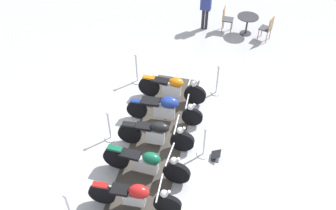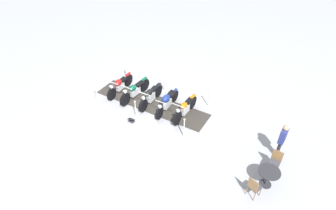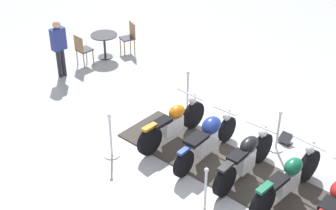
{
  "view_description": "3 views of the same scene",
  "coord_description": "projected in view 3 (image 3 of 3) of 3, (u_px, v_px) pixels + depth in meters",
  "views": [
    {
      "loc": [
        6.49,
        -1.15,
        7.65
      ],
      "look_at": [
        -0.65,
        0.49,
        0.86
      ],
      "focal_mm": 38.77,
      "sensor_mm": 36.0,
      "label": 1
    },
    {
      "loc": [
        -1.8,
        11.35,
        8.84
      ],
      "look_at": [
        -0.99,
        1.37,
        1.02
      ],
      "focal_mm": 29.92,
      "sensor_mm": 36.0,
      "label": 2
    },
    {
      "loc": [
        0.63,
        -8.16,
        6.67
      ],
      "look_at": [
        -2.02,
        1.38,
        0.63
      ],
      "focal_mm": 52.62,
      "sensor_mm": 36.0,
      "label": 3
    }
  ],
  "objects": [
    {
      "name": "ground_plane",
      "position": [
        243.0,
        177.0,
        10.33
      ],
      "size": [
        80.0,
        80.0,
        0.0
      ],
      "primitive_type": "plane",
      "color": "#A8AAB2"
    },
    {
      "name": "display_platform",
      "position": [
        243.0,
        176.0,
        10.32
      ],
      "size": [
        6.14,
        3.97,
        0.03
      ],
      "primitive_type": "cube",
      "rotation": [
        0.0,
        0.0,
        2.69
      ],
      "color": "#38332D",
      "rests_on": "ground_plane"
    },
    {
      "name": "motorcycle_maroon",
      "position": [
        336.0,
        201.0,
        8.99
      ],
      "size": [
        1.08,
        2.07,
        0.96
      ],
      "rotation": [
        0.0,
        0.0,
        1.16
      ],
      "color": "black",
      "rests_on": "display_platform"
    },
    {
      "name": "motorcycle_forest",
      "position": [
        288.0,
        178.0,
        9.54
      ],
      "size": [
        1.25,
        2.05,
        1.01
      ],
      "rotation": [
        0.0,
        0.0,
        1.05
      ],
      "color": "black",
      "rests_on": "display_platform"
    },
    {
      "name": "motorcycle_black",
      "position": [
        246.0,
        158.0,
        10.1
      ],
      "size": [
        1.05,
        1.97,
        0.95
      ],
      "rotation": [
        0.0,
        0.0,
        1.15
      ],
      "color": "black",
      "rests_on": "display_platform"
    },
    {
      "name": "motorcycle_navy",
      "position": [
        208.0,
        137.0,
        10.64
      ],
      "size": [
        1.04,
        2.09,
        0.93
      ],
      "rotation": [
        0.0,
        0.0,
        1.16
      ],
      "color": "black",
      "rests_on": "display_platform"
    },
    {
      "name": "motorcycle_copper",
      "position": [
        173.0,
        123.0,
        11.21
      ],
      "size": [
        1.16,
        1.94,
        0.99
      ],
      "rotation": [
        0.0,
        0.0,
        1.08
      ],
      "color": "black",
      "rests_on": "display_platform"
    },
    {
      "name": "stanchion_right_rear",
      "position": [
        188.0,
        96.0,
        12.46
      ],
      "size": [
        0.31,
        0.31,
        1.08
      ],
      "color": "silver",
      "rests_on": "ground_plane"
    },
    {
      "name": "stanchion_left_mid",
      "position": [
        205.0,
        198.0,
        9.33
      ],
      "size": [
        0.35,
        0.35,
        1.02
      ],
      "color": "silver",
      "rests_on": "ground_plane"
    },
    {
      "name": "stanchion_right_mid",
      "position": [
        277.0,
        138.0,
        11.01
      ],
      "size": [
        0.34,
        0.34,
        1.02
      ],
      "color": "silver",
      "rests_on": "ground_plane"
    },
    {
      "name": "stanchion_left_rear",
      "position": [
        111.0,
        143.0,
        10.8
      ],
      "size": [
        0.36,
        0.36,
        1.09
      ],
      "color": "silver",
      "rests_on": "ground_plane"
    },
    {
      "name": "info_placard",
      "position": [
        285.0,
        140.0,
        11.33
      ],
      "size": [
        0.37,
        0.35,
        0.22
      ],
      "rotation": [
        0.0,
        0.0,
        5.83
      ],
      "color": "#333338",
      "rests_on": "ground_plane"
    },
    {
      "name": "cafe_table",
      "position": [
        104.0,
        40.0,
        14.95
      ],
      "size": [
        0.81,
        0.81,
        0.75
      ],
      "color": "#2D2D33",
      "rests_on": "ground_plane"
    },
    {
      "name": "cafe_chair_near_table",
      "position": [
        129.0,
        36.0,
        15.27
      ],
      "size": [
        0.57,
        0.57,
        0.97
      ],
      "rotation": [
        0.0,
        0.0,
        -2.4
      ],
      "color": "olive",
      "rests_on": "ground_plane"
    },
    {
      "name": "cafe_chair_across_table",
      "position": [
        82.0,
        48.0,
        14.45
      ],
      "size": [
        0.55,
        0.55,
        0.98
      ],
      "rotation": [
        0.0,
        0.0,
        1.05
      ],
      "color": "olive",
      "rests_on": "ground_plane"
    },
    {
      "name": "bystander_person",
      "position": [
        59.0,
        44.0,
        13.67
      ],
      "size": [
        0.39,
        0.46,
        1.69
      ],
      "rotation": [
        0.0,
        0.0,
        -0.54
      ],
      "color": "#23232D",
      "rests_on": "ground_plane"
    }
  ]
}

